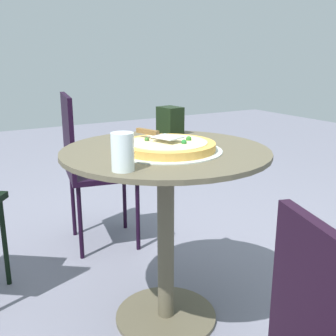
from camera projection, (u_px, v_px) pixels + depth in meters
ground_plane at (166, 317)px, 1.78m from camera, size 10.00×10.00×0.00m
patio_table at (166, 200)px, 1.63m from camera, size 0.80×0.80×0.75m
pizza_on_tray at (168, 147)px, 1.54m from camera, size 0.41×0.41×0.05m
pizza_server at (157, 134)px, 1.57m from camera, size 0.11×0.22×0.02m
drinking_cup at (123, 152)px, 1.27m from camera, size 0.07×0.07×0.12m
napkin_dispenser at (170, 121)px, 1.85m from camera, size 0.10×0.11×0.12m
patio_chair_corner at (89, 161)px, 2.33m from camera, size 0.45×0.45×0.89m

